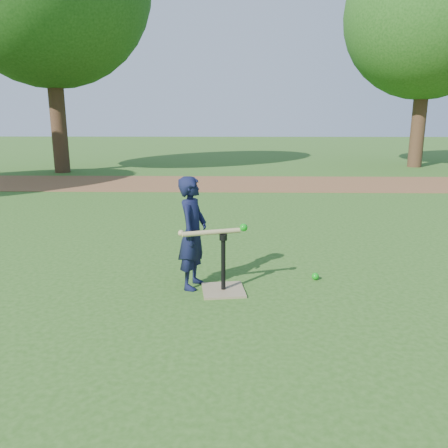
{
  "coord_description": "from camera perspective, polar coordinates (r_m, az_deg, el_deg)",
  "views": [
    {
      "loc": [
        -0.22,
        -4.53,
        1.75
      ],
      "look_at": [
        -0.33,
        0.03,
        0.65
      ],
      "focal_mm": 35.0,
      "sensor_mm": 36.0,
      "label": 1
    }
  ],
  "objects": [
    {
      "name": "tree_right",
      "position": [
        18.19,
        25.27,
        23.6
      ],
      "size": [
        5.8,
        5.8,
        8.21
      ],
      "color": "#382316",
      "rests_on": "ground"
    },
    {
      "name": "ground",
      "position": [
        4.87,
        3.92,
        -7.57
      ],
      "size": [
        80.0,
        80.0,
        0.0
      ],
      "primitive_type": "plane",
      "color": "#285116",
      "rests_on": "ground"
    },
    {
      "name": "swing_action",
      "position": [
        4.4,
        -1.17,
        -0.97
      ],
      "size": [
        0.7,
        0.24,
        0.11
      ],
      "color": "tan",
      "rests_on": "ground"
    },
    {
      "name": "dirt_strip",
      "position": [
        12.16,
        2.42,
        5.32
      ],
      "size": [
        24.0,
        3.0,
        0.01
      ],
      "primitive_type": "cube",
      "color": "brown",
      "rests_on": "ground"
    },
    {
      "name": "batting_tee",
      "position": [
        4.57,
        -0.09,
        -7.48
      ],
      "size": [
        0.48,
        0.48,
        0.61
      ],
      "color": "#897857",
      "rests_on": "ground"
    },
    {
      "name": "wiffle_ball_ground",
      "position": [
        5.01,
        11.85,
        -6.7
      ],
      "size": [
        0.08,
        0.08,
        0.08
      ],
      "primitive_type": "sphere",
      "color": "#0D9913",
      "rests_on": "ground"
    },
    {
      "name": "child",
      "position": [
        4.56,
        -4.11,
        -1.18
      ],
      "size": [
        0.38,
        0.49,
        1.19
      ],
      "primitive_type": "imported",
      "rotation": [
        0.0,
        0.0,
        1.33
      ],
      "color": "black",
      "rests_on": "ground"
    }
  ]
}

